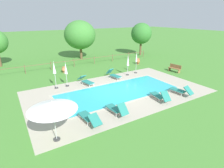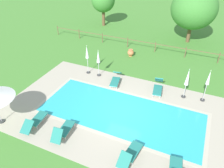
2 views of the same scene
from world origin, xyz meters
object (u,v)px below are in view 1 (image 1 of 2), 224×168
object	(u,v)px
patio_umbrella_open_by_bench	(52,106)
patio_umbrella_closed_row_west	(66,70)
wooden_bench_lawn_side	(175,68)
tree_centre	(141,34)
sun_lounger_north_end	(181,90)
terracotta_urn_near_fence	(138,61)
sun_lounger_north_mid	(116,109)
patio_umbrella_closed_row_mid_east	(128,62)
patio_umbrella_closed_row_mid_west	(54,70)
sun_lounger_north_near_steps	(114,75)
tree_far_west	(80,35)
sun_lounger_north_far	(160,96)
terracotta_urn_by_tree	(64,69)
sun_lounger_south_mid	(89,117)
patio_umbrella_closed_row_centre	(136,59)
sun_lounger_south_near_corner	(86,81)

from	to	relation	value
patio_umbrella_open_by_bench	patio_umbrella_closed_row_west	xyz separation A→B (m)	(2.99, 7.36, -0.45)
wooden_bench_lawn_side	tree_centre	bearing A→B (deg)	73.10
sun_lounger_north_end	terracotta_urn_near_fence	distance (m)	10.48
sun_lounger_north_mid	wooden_bench_lawn_side	size ratio (longest dim) A/B	1.24
patio_umbrella_closed_row_mid_east	terracotta_urn_near_fence	size ratio (longest dim) A/B	2.88
patio_umbrella_closed_row_mid_west	tree_centre	size ratio (longest dim) A/B	0.48
sun_lounger_north_near_steps	patio_umbrella_closed_row_mid_east	size ratio (longest dim) A/B	0.86
patio_umbrella_closed_row_mid_east	tree_far_west	bearing A→B (deg)	96.57
sun_lounger_north_far	tree_centre	distance (m)	18.03
sun_lounger_north_end	terracotta_urn_by_tree	bearing A→B (deg)	119.37
sun_lounger_north_mid	sun_lounger_north_far	bearing A→B (deg)	0.53
sun_lounger_south_mid	tree_far_west	size ratio (longest dim) A/B	0.37
terracotta_urn_by_tree	patio_umbrella_closed_row_centre	bearing A→B (deg)	-32.67
sun_lounger_north_far	terracotta_urn_by_tree	world-z (taller)	sun_lounger_north_far
sun_lounger_south_mid	patio_umbrella_open_by_bench	world-z (taller)	patio_umbrella_open_by_bench
sun_lounger_north_mid	sun_lounger_south_mid	distance (m)	2.01
sun_lounger_north_mid	patio_umbrella_closed_row_mid_west	xyz separation A→B (m)	(-2.20, 6.74, 1.33)
sun_lounger_north_end	sun_lounger_south_mid	xyz separation A→B (m)	(-8.31, 0.06, -0.01)
sun_lounger_south_near_corner	tree_far_west	distance (m)	11.95
sun_lounger_north_near_steps	sun_lounger_south_mid	world-z (taller)	sun_lounger_north_near_steps
patio_umbrella_open_by_bench	patio_umbrella_closed_row_west	world-z (taller)	patio_umbrella_closed_row_west
sun_lounger_north_end	terracotta_urn_near_fence	size ratio (longest dim) A/B	2.53
sun_lounger_north_near_steps	sun_lounger_south_mid	bearing A→B (deg)	-131.92
sun_lounger_south_mid	tree_far_west	world-z (taller)	tree_far_west
patio_umbrella_closed_row_mid_east	tree_centre	bearing A→B (deg)	43.41
sun_lounger_south_mid	wooden_bench_lawn_side	bearing A→B (deg)	19.69
sun_lounger_south_near_corner	sun_lounger_south_mid	size ratio (longest dim) A/B	1.01
sun_lounger_north_mid	terracotta_urn_near_fence	size ratio (longest dim) A/B	2.39
sun_lounger_north_end	patio_umbrella_closed_row_west	xyz separation A→B (m)	(-7.48, 6.79, 1.20)
wooden_bench_lawn_side	terracotta_urn_near_fence	bearing A→B (deg)	105.02
sun_lounger_north_far	sun_lounger_north_end	size ratio (longest dim) A/B	0.97
patio_umbrella_closed_row_mid_west	sun_lounger_north_far	bearing A→B (deg)	-47.15
sun_lounger_north_far	sun_lounger_north_mid	bearing A→B (deg)	-179.47
sun_lounger_north_near_steps	terracotta_urn_near_fence	world-z (taller)	sun_lounger_north_near_steps
sun_lounger_north_near_steps	tree_centre	size ratio (longest dim) A/B	0.38
terracotta_urn_near_fence	tree_centre	xyz separation A→B (m)	(4.38, 4.79, 3.10)
sun_lounger_north_mid	sun_lounger_south_near_corner	distance (m)	6.27
patio_umbrella_closed_row_mid_west	tree_centre	world-z (taller)	tree_centre
patio_umbrella_closed_row_mid_west	tree_far_west	bearing A→B (deg)	57.17
sun_lounger_north_mid	patio_umbrella_closed_row_centre	bearing A→B (deg)	43.94
sun_lounger_north_mid	wooden_bench_lawn_side	world-z (taller)	sun_lounger_north_mid
sun_lounger_north_end	sun_lounger_south_near_corner	xyz separation A→B (m)	(-5.77, 6.31, -0.01)
sun_lounger_north_end	tree_far_west	distance (m)	17.53
patio_umbrella_closed_row_mid_west	patio_umbrella_closed_row_mid_east	size ratio (longest dim) A/B	1.08
terracotta_urn_near_fence	terracotta_urn_by_tree	world-z (taller)	terracotta_urn_near_fence
sun_lounger_south_near_corner	patio_umbrella_open_by_bench	bearing A→B (deg)	-124.36
sun_lounger_north_mid	tree_centre	distance (m)	20.59
terracotta_urn_near_fence	sun_lounger_south_near_corner	bearing A→B (deg)	-158.92
sun_lounger_north_near_steps	wooden_bench_lawn_side	world-z (taller)	sun_lounger_north_near_steps
terracotta_urn_near_fence	terracotta_urn_by_tree	size ratio (longest dim) A/B	1.18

